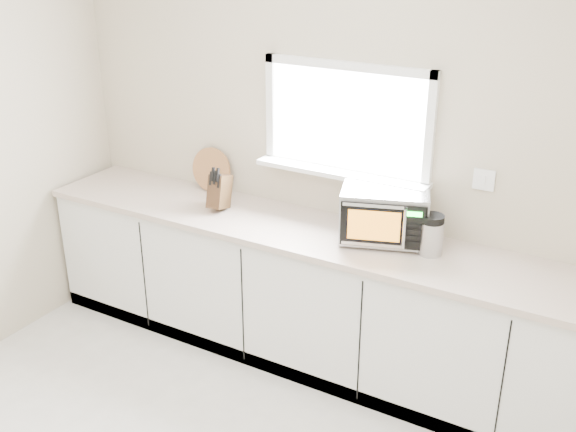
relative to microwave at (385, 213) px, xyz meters
The scene contains 7 objects.
back_wall 0.49m from the microwave, 150.23° to the left, with size 4.00×0.17×2.70m.
cabinets 0.74m from the microwave, 164.68° to the right, with size 3.92×0.60×0.88m, color silver.
countertop 0.41m from the microwave, 163.18° to the right, with size 3.92×0.64×0.04m, color beige.
microwave is the anchor object (origin of this frame).
knife_block 1.11m from the microwave, behind, with size 0.12×0.22×0.30m.
cutting_board 1.35m from the microwave, behind, with size 0.31×0.31×0.02m, color #A86C41.
coffee_grinder 0.31m from the microwave, 10.64° to the right, with size 0.17×0.17×0.24m.
Camera 1 is at (1.66, -1.61, 2.62)m, focal length 42.00 mm.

